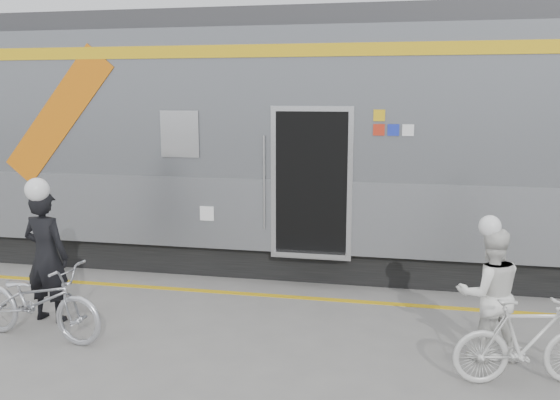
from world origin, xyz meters
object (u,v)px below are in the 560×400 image
(man, at_px, (46,256))
(bicycle_left, at_px, (37,301))
(woman, at_px, (489,294))
(bicycle_right, at_px, (527,342))

(man, bearing_deg, bicycle_left, 117.15)
(bicycle_left, bearing_deg, woman, -77.07)
(man, height_order, bicycle_right, man)
(man, xyz_separation_m, bicycle_left, (0.20, -0.55, -0.38))
(woman, bearing_deg, bicycle_right, 106.68)
(bicycle_left, bearing_deg, man, 27.15)
(woman, height_order, bicycle_right, woman)
(bicycle_right, bearing_deg, bicycle_left, 77.70)
(bicycle_left, height_order, bicycle_right, bicycle_left)
(woman, distance_m, bicycle_right, 0.69)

